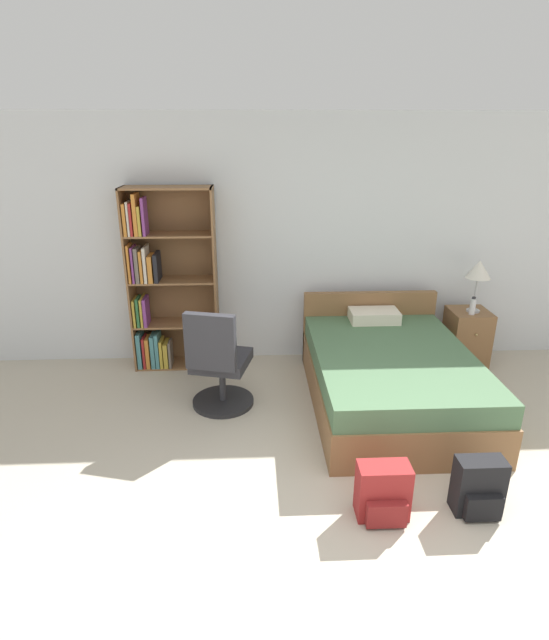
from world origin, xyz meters
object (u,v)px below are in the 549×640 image
object	(u,v)px
table_lamp	(479,271)
backpack_black	(479,488)
bed	(389,375)
office_chair	(219,366)
water_bottle	(473,306)
nightstand	(466,338)
backpack_red	(383,493)
bookshelf	(162,285)

from	to	relation	value
table_lamp	backpack_black	distance (m)	2.54
bed	office_chair	size ratio (longest dim) A/B	2.03
water_bottle	nightstand	bearing A→B (deg)	73.46
office_chair	backpack_red	distance (m)	1.86
bookshelf	office_chair	bearing A→B (deg)	-56.91
water_bottle	bookshelf	bearing A→B (deg)	175.80
bed	backpack_red	distance (m)	1.54
backpack_black	office_chair	bearing A→B (deg)	141.60
backpack_red	nightstand	bearing A→B (deg)	56.87
office_chair	table_lamp	distance (m)	2.84
bed	backpack_black	bearing A→B (deg)	-81.32
office_chair	backpack_black	xyz separation A→B (m)	(1.80, -1.43, -0.24)
bookshelf	office_chair	size ratio (longest dim) A/B	1.91
bed	office_chair	distance (m)	1.58
bookshelf	backpack_red	xyz separation A→B (m)	(1.78, -2.40, -0.72)
nightstand	water_bottle	size ratio (longest dim) A/B	3.26
bookshelf	bed	bearing A→B (deg)	-22.65
office_chair	table_lamp	xyz separation A→B (m)	(2.65, 0.80, 0.63)
bed	backpack_black	world-z (taller)	bed
office_chair	table_lamp	size ratio (longest dim) A/B	1.80
backpack_black	backpack_red	bearing A→B (deg)	-178.87
bed	backpack_black	xyz separation A→B (m)	(0.22, -1.47, -0.09)
bed	nightstand	xyz separation A→B (m)	(1.05, 0.78, 0.03)
bookshelf	backpack_black	world-z (taller)	bookshelf
nightstand	backpack_red	size ratio (longest dim) A/B	1.60
bed	water_bottle	world-z (taller)	water_bottle
nightstand	bookshelf	bearing A→B (deg)	177.63
water_bottle	backpack_red	world-z (taller)	water_bottle
nightstand	table_lamp	distance (m)	0.75
bookshelf	backpack_red	size ratio (longest dim) A/B	4.92
water_bottle	backpack_black	size ratio (longest dim) A/B	0.47
nightstand	table_lamp	bearing A→B (deg)	-49.21
office_chair	backpack_red	bearing A→B (deg)	-51.31
bed	table_lamp	distance (m)	1.53
water_bottle	backpack_black	xyz separation A→B (m)	(-0.80, -2.15, -0.52)
nightstand	water_bottle	bearing A→B (deg)	-106.54
bookshelf	office_chair	distance (m)	1.24
bookshelf	table_lamp	world-z (taller)	bookshelf
bed	nightstand	size ratio (longest dim) A/B	3.26
water_bottle	backpack_red	size ratio (longest dim) A/B	0.49
office_chair	water_bottle	world-z (taller)	office_chair
table_lamp	backpack_black	size ratio (longest dim) A/B	1.38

